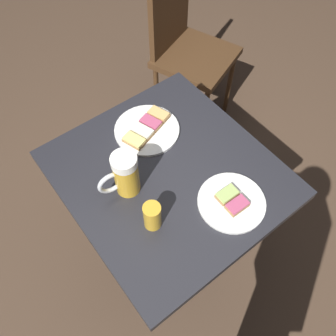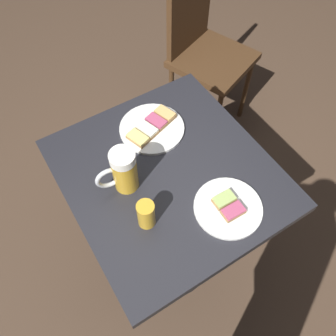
{
  "view_description": "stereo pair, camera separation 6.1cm",
  "coord_description": "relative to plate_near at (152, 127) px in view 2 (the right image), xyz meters",
  "views": [
    {
      "loc": [
        0.49,
        -0.38,
        1.72
      ],
      "look_at": [
        0.0,
        0.0,
        0.79
      ],
      "focal_mm": 37.48,
      "sensor_mm": 36.0,
      "label": 1
    },
    {
      "loc": [
        0.52,
        -0.33,
        1.72
      ],
      "look_at": [
        0.0,
        0.0,
        0.79
      ],
      "focal_mm": 37.48,
      "sensor_mm": 36.0,
      "label": 2
    }
  ],
  "objects": [
    {
      "name": "plate_far",
      "position": [
        0.39,
        0.04,
        -0.0
      ],
      "size": [
        0.21,
        0.21,
        0.03
      ],
      "color": "white",
      "rests_on": "cafe_table"
    },
    {
      "name": "beer_glass_small",
      "position": [
        0.3,
        -0.19,
        0.04
      ],
      "size": [
        0.05,
        0.05,
        0.1
      ],
      "primitive_type": "cylinder",
      "color": "gold",
      "rests_on": "cafe_table"
    },
    {
      "name": "plate_near",
      "position": [
        0.0,
        0.0,
        0.0
      ],
      "size": [
        0.23,
        0.23,
        0.03
      ],
      "color": "white",
      "rests_on": "cafe_table"
    },
    {
      "name": "ground_plane",
      "position": [
        0.18,
        -0.05,
        -0.78
      ],
      "size": [
        6.0,
        6.0,
        0.0
      ],
      "primitive_type": "plane",
      "color": "#4C3828"
    },
    {
      "name": "cafe_table",
      "position": [
        0.18,
        -0.05,
        -0.2
      ],
      "size": [
        0.7,
        0.65,
        0.77
      ],
      "color": "black",
      "rests_on": "ground_plane"
    },
    {
      "name": "beer_mug",
      "position": [
        0.15,
        -0.19,
        0.07
      ],
      "size": [
        0.08,
        0.13,
        0.16
      ],
      "color": "gold",
      "rests_on": "cafe_table"
    },
    {
      "name": "cafe_chair",
      "position": [
        -0.53,
        0.62,
        -0.23
      ],
      "size": [
        0.49,
        0.49,
        0.96
      ],
      "rotation": [
        0.0,
        0.0,
        -1.21
      ],
      "color": "#472D19",
      "rests_on": "ground_plane"
    }
  ]
}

